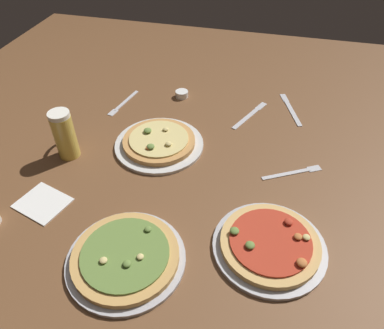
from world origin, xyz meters
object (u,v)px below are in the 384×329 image
(ramekin_butter, at_px, (182,94))
(napkin_folded, at_px, (43,202))
(pizza_plate_far, at_px, (159,142))
(fork_left, at_px, (293,172))
(fork_spare, at_px, (123,103))
(pizza_plate_near, at_px, (270,244))
(pizza_plate_side, at_px, (126,257))
(knife_right, at_px, (250,115))
(knife_spare, at_px, (291,109))
(beer_mug_dark, at_px, (65,134))

(ramekin_butter, xyz_separation_m, napkin_folded, (-0.25, -0.69, -0.01))
(pizza_plate_far, distance_m, fork_left, 0.47)
(fork_left, bearing_deg, ramekin_butter, 142.46)
(napkin_folded, xyz_separation_m, fork_spare, (0.02, 0.58, -0.00))
(pizza_plate_near, distance_m, pizza_plate_side, 0.38)
(ramekin_butter, xyz_separation_m, knife_right, (0.30, -0.07, -0.01))
(pizza_plate_side, xyz_separation_m, fork_spare, (-0.29, 0.70, -0.01))
(napkin_folded, distance_m, fork_spare, 0.58)
(fork_left, bearing_deg, fork_spare, 159.82)
(ramekin_butter, distance_m, fork_spare, 0.25)
(fork_left, height_order, knife_spare, same)
(pizza_plate_near, distance_m, fork_spare, 0.87)
(beer_mug_dark, xyz_separation_m, fork_spare, (0.06, 0.34, -0.08))
(pizza_plate_side, height_order, ramekin_butter, pizza_plate_side)
(knife_right, relative_size, fork_spare, 1.07)
(pizza_plate_far, distance_m, fork_spare, 0.32)
(pizza_plate_near, relative_size, knife_spare, 1.32)
(pizza_plate_far, height_order, fork_spare, pizza_plate_far)
(napkin_folded, bearing_deg, knife_right, 48.50)
(fork_spare, xyz_separation_m, knife_spare, (0.68, 0.12, 0.00))
(pizza_plate_near, xyz_separation_m, fork_spare, (-0.65, 0.57, -0.01))
(ramekin_butter, xyz_separation_m, fork_spare, (-0.22, -0.11, -0.01))
(pizza_plate_far, height_order, fork_left, pizza_plate_far)
(beer_mug_dark, distance_m, fork_left, 0.77)
(pizza_plate_side, height_order, knife_right, pizza_plate_side)
(pizza_plate_side, height_order, fork_spare, pizza_plate_side)
(pizza_plate_far, xyz_separation_m, knife_spare, (0.44, 0.35, -0.01))
(pizza_plate_near, bearing_deg, fork_left, 80.65)
(fork_left, distance_m, knife_spare, 0.38)
(beer_mug_dark, relative_size, ramekin_butter, 3.24)
(beer_mug_dark, relative_size, knife_right, 0.79)
(ramekin_butter, distance_m, fork_left, 0.60)
(beer_mug_dark, bearing_deg, knife_spare, 32.62)
(pizza_plate_far, xyz_separation_m, fork_spare, (-0.23, 0.23, -0.01))
(pizza_plate_near, bearing_deg, ramekin_butter, 122.00)
(pizza_plate_near, distance_m, knife_spare, 0.70)
(pizza_plate_side, bearing_deg, knife_right, 72.95)
(fork_left, bearing_deg, pizza_plate_far, 176.50)
(ramekin_butter, bearing_deg, pizza_plate_far, -88.53)
(fork_left, relative_size, knife_right, 0.88)
(pizza_plate_side, distance_m, fork_spare, 0.76)
(pizza_plate_side, bearing_deg, fork_spare, 112.73)
(beer_mug_dark, bearing_deg, pizza_plate_near, -17.95)
(ramekin_butter, height_order, knife_right, ramekin_butter)
(beer_mug_dark, relative_size, knife_spare, 0.76)
(fork_left, xyz_separation_m, knife_right, (-0.18, 0.30, 0.00))
(beer_mug_dark, relative_size, fork_spare, 0.85)
(fork_left, bearing_deg, pizza_plate_near, -99.35)
(pizza_plate_far, xyz_separation_m, knife_right, (0.29, 0.27, -0.01))
(pizza_plate_near, distance_m, napkin_folded, 0.67)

